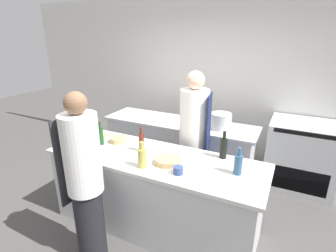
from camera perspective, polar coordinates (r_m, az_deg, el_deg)
The scene contains 18 objects.
ground_plane at distance 3.44m, azimuth -2.77°, elevation -20.46°, with size 16.00×16.00×0.00m, color #4C4947.
wall_back at distance 4.67m, azimuth 9.91°, elevation 9.40°, with size 8.00×0.06×2.80m.
prep_counter at distance 3.16m, azimuth -2.91°, elevation -14.11°, with size 2.46×0.83×0.92m.
pass_counter at distance 4.21m, azimuth 2.31°, elevation -4.93°, with size 2.39×0.66×0.92m.
oven_range at distance 4.35m, azimuth 26.92°, elevation -5.75°, with size 0.94×0.73×1.01m.
chef_at_prep_near at distance 2.63m, azimuth -17.61°, elevation -11.69°, with size 0.36×0.34×1.76m.
chef_at_stove at distance 3.44m, azimuth 5.60°, elevation -2.94°, with size 0.41×0.39×1.79m.
bottle_olive_oil at distance 2.64m, azimuth 15.02°, elevation -7.94°, with size 0.08×0.08×0.28m.
bottle_vinegar at distance 2.92m, azimuth 12.00°, elevation -4.61°, with size 0.08×0.08×0.31m.
bottle_wine at distance 2.68m, azimuth -5.67°, elevation -6.78°, with size 0.09×0.09×0.28m.
bottle_cooking_oil at distance 3.03m, azimuth -5.79°, elevation -3.43°, with size 0.06×0.06×0.30m.
bottle_sauce at distance 3.30m, azimuth -14.42°, elevation -2.04°, with size 0.06×0.06×0.29m.
bottle_water at distance 3.77m, azimuth -15.94°, elevation 0.32°, with size 0.07×0.07×0.24m.
bowl_mixing_large at distance 2.77m, azimuth -0.11°, elevation -7.59°, with size 0.27×0.27×0.06m.
bowl_prep_small at distance 3.35m, azimuth -10.83°, elevation -2.92°, with size 0.20×0.20×0.06m.
cup at distance 2.59m, azimuth 2.21°, elevation -9.60°, with size 0.10×0.10×0.08m.
cutting_board at distance 3.59m, azimuth -15.79°, elevation -2.23°, with size 0.29×0.27×0.01m.
stockpot at distance 3.79m, azimuth 11.41°, elevation 1.07°, with size 0.30×0.30×0.23m.
Camera 1 is at (1.31, -2.28, 2.23)m, focal length 28.00 mm.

